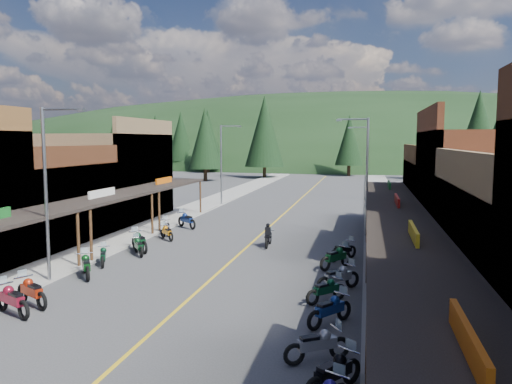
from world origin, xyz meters
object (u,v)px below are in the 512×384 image
Objects in this scene: streetlight_1 at (223,161)px; rider_on_bike at (268,237)px; pine_0 at (115,140)px; pedestrian_east_b at (379,215)px; shop_east_3 at (463,197)px; bike_east_7 at (336,256)px; pine_10 at (205,138)px; bike_west_5 at (86,264)px; pine_9 at (499,141)px; bike_east_4 at (330,308)px; streetlight_2 at (365,171)px; bike_west_3 at (12,298)px; streetlight_0 at (48,186)px; bike_west_11 at (187,219)px; shop_west_3 at (106,177)px; pine_1 at (208,136)px; pine_11 at (478,134)px; streetlight_3 at (365,159)px; bike_east_6 at (338,276)px; pine_2 at (264,131)px; pine_3 at (349,140)px; bike_east_2 at (333,371)px; shop_east_2 at (500,199)px; bike_east_5 at (326,289)px; pine_4 at (436,135)px; shop_west_2 at (30,203)px; bike_west_8 at (139,240)px; bike_west_10 at (167,226)px; pine_7 at (181,137)px; bike_west_4 at (32,290)px; bike_east_3 at (317,343)px; pine_8 at (156,144)px; pedestrian_east_a at (387,266)px; bike_west_9 at (167,232)px; bike_east_8 at (343,249)px.

streetlight_1 is 20.31m from rider_on_bike.
pine_0 reaches higher than pedestrian_east_b.
shop_east_3 reaches higher than rider_on_bike.
shop_east_3 is 14.55m from bike_east_7.
bike_west_5 is at bearing -77.58° from pine_10.
pine_9 is 5.42× the size of rider_on_bike.
bike_east_4 is at bearing -67.21° from streetlight_1.
bike_west_3 is (-12.73, -18.13, -3.80)m from streetlight_2.
streetlight_0 is 15.37m from bike_west_11.
pine_1 is at bearing 99.87° from shop_west_3.
bike_west_3 is at bearing -139.98° from bike_west_11.
pedestrian_east_b is at bearing -114.10° from pine_11.
pine_10 is 4.93× the size of bike_west_11.
streetlight_3 is 3.43× the size of bike_west_3.
pine_0 is at bearing 170.75° from bike_east_6.
streetlight_1 is 0.57× the size of pine_2.
pine_11 reaches higher than streetlight_3.
pine_3 reaches higher than pedestrian_east_b.
bike_west_3 is 12.53m from bike_east_2.
pine_11 is (6.22, 36.30, 3.67)m from shop_east_2.
pine_3 is 72.34m from bike_east_5.
pine_4 is 6.26× the size of bike_east_5.
pine_1 reaches higher than shop_west_2.
bike_west_8 is 7.75m from rider_on_bike.
pine_10 is at bearing 73.93° from bike_west_10.
streetlight_0 is 1.00× the size of streetlight_3.
pine_7 is (-18.22, 64.70, 3.72)m from shop_west_3.
pine_4 reaches higher than pine_10.
shop_west_3 is 1.00× the size of shop_east_3.
pine_11 is at bearing 47.08° from shop_west_2.
bike_east_2 is at bearing -88.32° from pine_3.
pine_9 reaches higher than shop_east_3.
pine_9 is at bearing 108.23° from bike_east_4.
pine_7 is (-38.95, 68.00, 2.78)m from streetlight_2.
pine_7 reaches higher than bike_west_4.
shop_east_2 reaches higher than streetlight_1.
bike_east_3 is at bearing -58.15° from pine_0.
streetlight_0 is 13.11m from bike_east_5.
pine_8 is 60.66m from bike_east_2.
bike_west_4 is at bearing -73.56° from pedestrian_east_a.
shop_east_3 is at bearing 25.88° from streetlight_2.
pine_3 is at bearing 84.80° from rider_on_bike.
streetlight_2 is 3.49× the size of bike_west_4.
pine_10 is 5.96× the size of bike_west_9.
pine_11 reaches higher than bike_east_3.
pedestrian_east_b is at bearing -58.22° from pine_7.
bike_east_2 is (20.11, -24.68, -2.91)m from shop_west_3.
shop_east_2 reaches higher than bike_east_4.
pine_2 is at bearing 121.19° from streetlight_3.
bike_east_7 reaches higher than bike_east_8.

